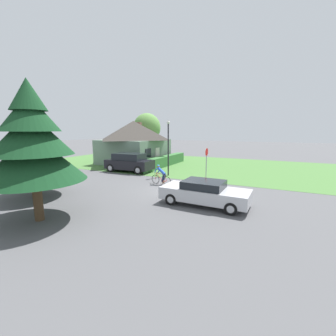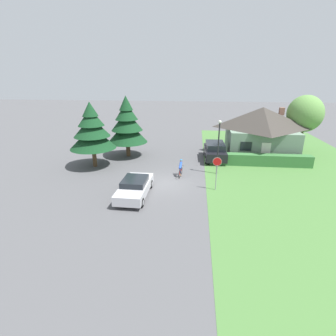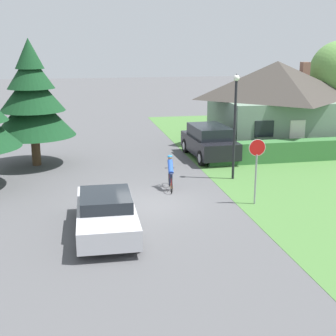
# 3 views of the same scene
# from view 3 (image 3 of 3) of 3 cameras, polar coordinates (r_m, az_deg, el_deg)

# --- Properties ---
(ground_plane) EXTENTS (140.00, 140.00, 0.00)m
(ground_plane) POSITION_cam_3_polar(r_m,az_deg,el_deg) (18.67, -2.19, -4.32)
(ground_plane) COLOR #515154
(cottage_house) EXTENTS (7.77, 7.28, 5.11)m
(cottage_house) POSITION_cam_3_polar(r_m,az_deg,el_deg) (30.11, 12.99, 7.91)
(cottage_house) COLOR slate
(cottage_house) RESTS_ON ground
(hedge_row) EXTENTS (9.64, 0.90, 1.12)m
(hedge_row) POSITION_cam_3_polar(r_m,az_deg,el_deg) (26.13, 15.07, 2.07)
(hedge_row) COLOR #387038
(hedge_row) RESTS_ON ground
(sedan_left_lane) EXTENTS (2.05, 4.74, 1.33)m
(sedan_left_lane) POSITION_cam_3_polar(r_m,az_deg,el_deg) (15.83, -7.56, -5.45)
(sedan_left_lane) COLOR #BCBCC1
(sedan_left_lane) RESTS_ON ground
(cyclist) EXTENTS (0.44, 1.69, 1.49)m
(cyclist) POSITION_cam_3_polar(r_m,az_deg,el_deg) (20.25, 0.30, -0.65)
(cyclist) COLOR black
(cyclist) RESTS_ON ground
(parked_suv_right) EXTENTS (2.23, 4.63, 1.79)m
(parked_suv_right) POSITION_cam_3_polar(r_m,az_deg,el_deg) (25.89, 5.06, 3.21)
(parked_suv_right) COLOR black
(parked_suv_right) RESTS_ON ground
(stop_sign) EXTENTS (0.66, 0.07, 2.62)m
(stop_sign) POSITION_cam_3_polar(r_m,az_deg,el_deg) (18.37, 10.75, 1.05)
(stop_sign) COLOR gray
(stop_sign) RESTS_ON ground
(street_lamp) EXTENTS (0.28, 0.28, 4.87)m
(street_lamp) POSITION_cam_3_polar(r_m,az_deg,el_deg) (21.53, 8.18, 6.33)
(street_lamp) COLOR black
(street_lamp) RESTS_ON ground
(conifer_tall_far) EXTENTS (4.20, 4.20, 6.42)m
(conifer_tall_far) POSITION_cam_3_polar(r_m,az_deg,el_deg) (24.79, -16.24, 8.08)
(conifer_tall_far) COLOR #4C3823
(conifer_tall_far) RESTS_ON ground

